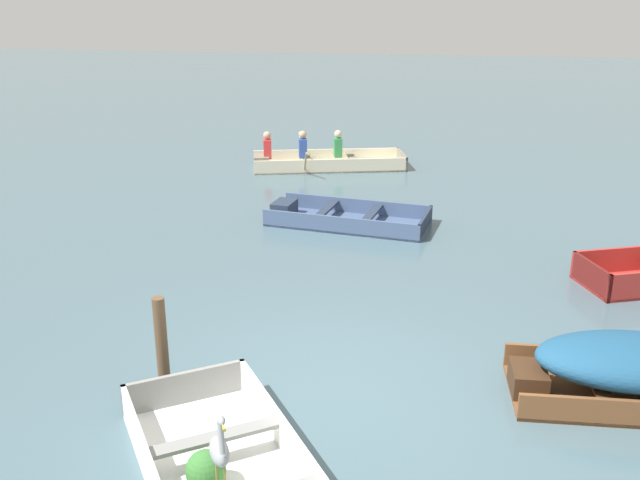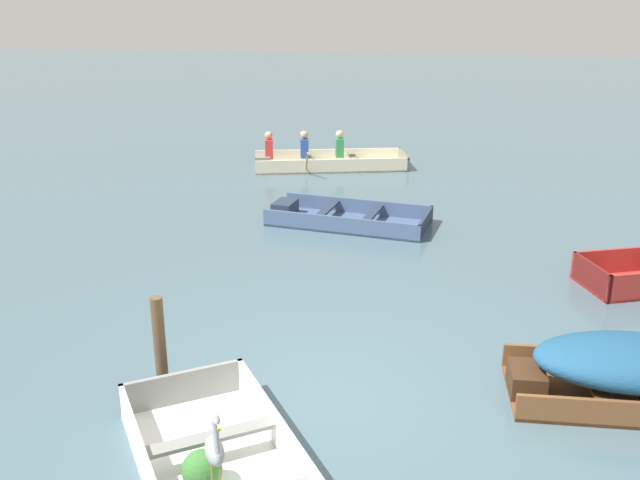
% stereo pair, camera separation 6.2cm
% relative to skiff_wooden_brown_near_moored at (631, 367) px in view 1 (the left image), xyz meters
% --- Properties ---
extents(ground_plane, '(80.00, 80.00, 0.00)m').
position_rel_skiff_wooden_brown_near_moored_xyz_m(ground_plane, '(-3.08, -0.51, -0.38)').
color(ground_plane, '#47606B').
extents(skiff_wooden_brown_near_moored, '(2.49, 1.21, 0.69)m').
position_rel_skiff_wooden_brown_near_moored_xyz_m(skiff_wooden_brown_near_moored, '(0.00, 0.00, 0.00)').
color(skiff_wooden_brown_near_moored, brown).
rests_on(skiff_wooden_brown_near_moored, ground).
extents(skiff_slate_blue_far_moored, '(3.01, 1.65, 0.31)m').
position_rel_skiff_wooden_brown_near_moored_xyz_m(skiff_slate_blue_far_moored, '(-3.72, 5.35, -0.28)').
color(skiff_slate_blue_far_moored, '#475B7F').
rests_on(skiff_slate_blue_far_moored, ground).
extents(rowboat_cream_with_crew, '(3.74, 2.32, 0.90)m').
position_rel_skiff_wooden_brown_near_moored_xyz_m(rowboat_cream_with_crew, '(-4.79, 9.42, -0.19)').
color(rowboat_cream_with_crew, beige).
rests_on(rowboat_cream_with_crew, ground).
extents(heron_on_dinghy, '(0.28, 0.44, 0.84)m').
position_rel_skiff_wooden_brown_near_moored_xyz_m(heron_on_dinghy, '(-3.59, -2.65, 0.49)').
color(heron_on_dinghy, olive).
rests_on(heron_on_dinghy, dinghy_white_foreground).
extents(mooring_post, '(0.13, 0.13, 1.05)m').
position_rel_skiff_wooden_brown_near_moored_xyz_m(mooring_post, '(-4.87, -0.53, 0.15)').
color(mooring_post, brown).
rests_on(mooring_post, ground).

